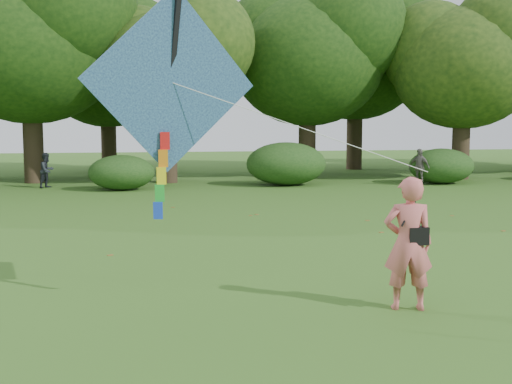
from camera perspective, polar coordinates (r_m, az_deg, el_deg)
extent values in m
plane|color=#265114|center=(10.19, 8.41, -9.52)|extent=(100.00, 100.00, 0.00)
imported|color=#CD6160|center=(9.67, 13.38, -4.47)|extent=(0.81, 0.62, 1.97)
imported|color=#21262D|center=(28.19, -18.09, 1.84)|extent=(0.87, 0.90, 1.47)
imported|color=#67615B|center=(28.66, 14.29, 2.16)|extent=(0.91, 0.96, 1.60)
cube|color=black|center=(9.67, 14.12, -3.78)|extent=(0.30, 0.20, 0.26)
cylinder|color=black|center=(9.56, 13.55, -1.57)|extent=(0.33, 0.14, 0.47)
cube|color=#24329C|center=(9.61, -7.56, 9.65)|extent=(2.58, 0.86, 2.67)
cube|color=black|center=(9.64, -7.57, 9.64)|extent=(0.33, 0.56, 2.43)
cylinder|color=white|center=(9.40, 3.80, 5.80)|extent=(3.64, 0.93, 1.31)
cube|color=red|center=(9.61, -8.09, 4.52)|extent=(0.14, 0.06, 0.26)
cube|color=orange|center=(9.62, -8.25, 2.97)|extent=(0.14, 0.06, 0.26)
cube|color=yellow|center=(9.64, -8.40, 1.43)|extent=(0.14, 0.06, 0.26)
cube|color=green|center=(9.66, -8.55, -0.11)|extent=(0.14, 0.06, 0.26)
cube|color=blue|center=(9.69, -8.71, -1.64)|extent=(0.14, 0.06, 0.26)
cylinder|color=#3A2D1E|center=(30.69, -19.19, 4.37)|extent=(0.88, 0.88, 3.85)
ellipsoid|color=#1E3F11|center=(30.86, -19.48, 12.04)|extent=(8.00, 8.00, 6.80)
cylinder|color=#3A2D1E|center=(29.34, -7.81, 3.90)|extent=(0.80, 0.80, 3.15)
ellipsoid|color=#1E3F11|center=(29.39, -7.91, 10.41)|extent=(6.40, 6.40, 5.44)
cylinder|color=#3A2D1E|center=(32.34, 4.57, 4.62)|extent=(0.86, 0.86, 3.67)
ellipsoid|color=#1E3F11|center=(32.47, 4.63, 11.56)|extent=(7.60, 7.60, 6.46)
cylinder|color=#3A2D1E|center=(32.54, 17.75, 4.14)|extent=(0.83, 0.83, 3.43)
ellipsoid|color=#1E3F11|center=(32.62, 17.96, 10.44)|extent=(6.80, 6.80, 5.78)
cylinder|color=#3A2D1E|center=(36.85, -12.96, 4.54)|extent=(0.84, 0.84, 3.50)
ellipsoid|color=#1E3F11|center=(36.93, -13.10, 10.25)|extent=(7.00, 7.00, 5.95)
cylinder|color=#3A2D1E|center=(37.80, 8.74, 5.07)|extent=(0.90, 0.90, 4.02)
ellipsoid|color=#1E3F11|center=(37.94, 8.85, 11.36)|extent=(7.80, 7.80, 6.63)
ellipsoid|color=#264919|center=(26.48, -11.87, 1.70)|extent=(2.66, 2.09, 1.42)
ellipsoid|color=#264919|center=(27.93, 2.69, 2.53)|extent=(3.50, 2.75, 1.88)
ellipsoid|color=#264919|center=(29.81, 16.16, 2.23)|extent=(2.94, 2.31, 1.58)
cube|color=brown|center=(20.88, 13.07, -1.47)|extent=(0.13, 0.10, 0.01)
cube|color=brown|center=(18.92, -0.49, -2.10)|extent=(0.13, 0.14, 0.01)
cube|color=brown|center=(18.23, 9.87, -2.52)|extent=(0.13, 0.10, 0.01)
cube|color=brown|center=(20.88, -7.41, -1.36)|extent=(0.14, 0.14, 0.01)
cube|color=brown|center=(16.37, 11.08, -3.54)|extent=(0.14, 0.13, 0.01)
cube|color=brown|center=(13.69, -12.84, -5.50)|extent=(0.14, 0.13, 0.01)
cube|color=brown|center=(19.11, 0.05, -2.02)|extent=(0.12, 0.14, 0.01)
cube|color=brown|center=(19.74, 17.02, -2.03)|extent=(0.14, 0.13, 0.01)
cube|color=brown|center=(17.44, 21.12, -3.24)|extent=(0.14, 0.12, 0.01)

